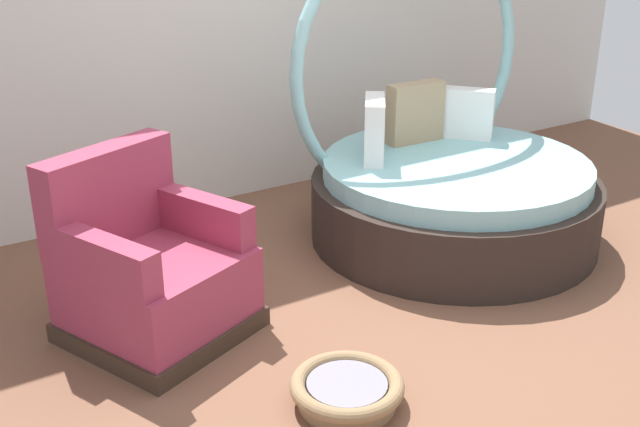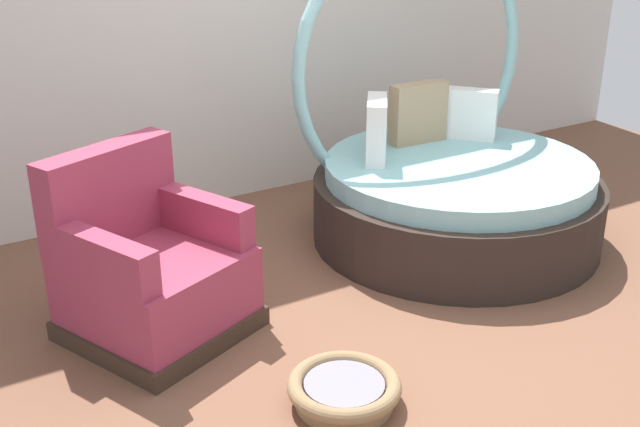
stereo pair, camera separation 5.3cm
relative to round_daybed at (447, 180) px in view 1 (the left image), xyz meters
The scene contains 4 objects.
ground_plane 1.36m from the round_daybed, 140.45° to the right, with size 8.00×8.00×0.02m, color brown.
round_daybed is the anchor object (origin of this frame).
red_armchair 2.07m from the round_daybed, behind, with size 1.04×1.04×0.94m.
pet_basket 2.00m from the round_daybed, 142.78° to the right, with size 0.51×0.51×0.13m.
Camera 1 is at (-2.22, -2.78, 2.15)m, focal length 44.40 mm.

